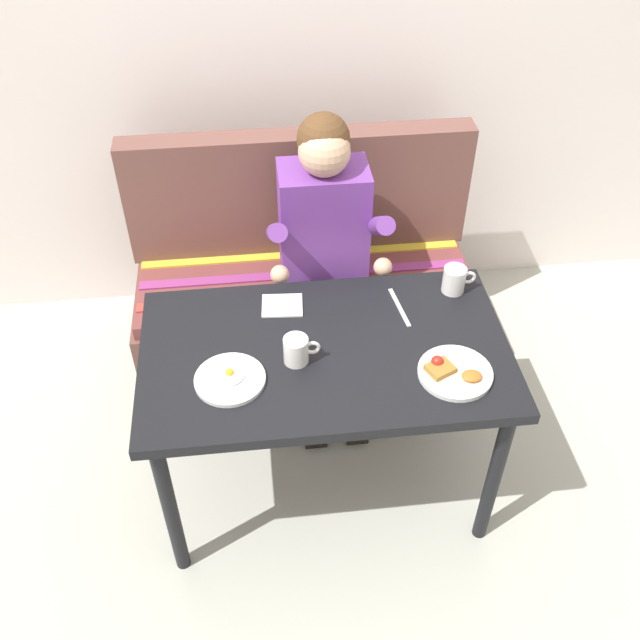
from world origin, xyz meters
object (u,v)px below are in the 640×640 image
(plate_eggs, at_px, (230,379))
(napkin, at_px, (282,306))
(coffee_mug, at_px, (297,349))
(plate_breakfast, at_px, (454,372))
(knife, at_px, (399,307))
(couch, at_px, (304,292))
(coffee_mug_second, at_px, (455,279))
(table, at_px, (325,366))
(person, at_px, (326,238))

(plate_eggs, relative_size, napkin, 1.59)
(plate_eggs, height_order, coffee_mug, coffee_mug)
(plate_breakfast, xyz_separation_m, knife, (-0.11, 0.33, -0.01))
(plate_eggs, distance_m, coffee_mug, 0.23)
(couch, distance_m, napkin, 0.69)
(plate_breakfast, relative_size, coffee_mug_second, 1.98)
(coffee_mug, height_order, knife, coffee_mug)
(table, height_order, knife, knife)
(person, distance_m, coffee_mug_second, 0.54)
(couch, distance_m, coffee_mug_second, 0.84)
(coffee_mug, xyz_separation_m, coffee_mug_second, (0.58, 0.28, 0.00))
(person, distance_m, plate_eggs, 0.79)
(plate_breakfast, relative_size, knife, 1.17)
(napkin, bearing_deg, knife, -7.78)
(couch, relative_size, person, 1.19)
(table, height_order, coffee_mug_second, coffee_mug_second)
(couch, height_order, knife, couch)
(table, height_order, person, person)
(couch, bearing_deg, table, -90.00)
(table, distance_m, plate_eggs, 0.34)
(coffee_mug, bearing_deg, plate_breakfast, -13.77)
(table, relative_size, knife, 6.00)
(couch, height_order, coffee_mug_second, couch)
(couch, distance_m, plate_breakfast, 1.08)
(couch, xyz_separation_m, knife, (0.28, -0.59, 0.40))
(plate_breakfast, height_order, knife, plate_breakfast)
(table, xyz_separation_m, knife, (0.28, 0.17, 0.08))
(napkin, relative_size, knife, 0.70)
(coffee_mug_second, bearing_deg, person, 139.89)
(person, bearing_deg, couch, 112.27)
(person, bearing_deg, coffee_mug, -104.83)
(person, relative_size, plate_breakfast, 5.18)
(table, relative_size, couch, 0.83)
(coffee_mug_second, relative_size, knife, 0.59)
(table, relative_size, person, 0.99)
(person, relative_size, coffee_mug_second, 10.27)
(knife, bearing_deg, plate_eggs, -162.79)
(plate_eggs, bearing_deg, knife, 25.20)
(plate_breakfast, height_order, coffee_mug, coffee_mug)
(couch, relative_size, coffee_mug, 12.20)
(plate_breakfast, bearing_deg, table, 157.44)
(couch, distance_m, knife, 0.77)
(plate_breakfast, xyz_separation_m, plate_eggs, (-0.69, 0.05, -0.00))
(couch, xyz_separation_m, plate_eggs, (-0.31, -0.87, 0.41))
(coffee_mug, bearing_deg, table, 23.69)
(person, xyz_separation_m, plate_breakfast, (0.31, -0.75, 0.00))
(couch, bearing_deg, person, -67.73)
(couch, distance_m, coffee_mug, 0.93)
(plate_eggs, height_order, napkin, plate_eggs)
(knife, bearing_deg, person, 108.16)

